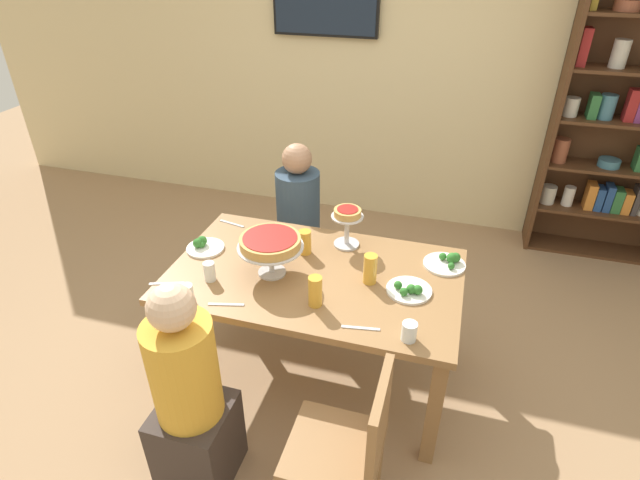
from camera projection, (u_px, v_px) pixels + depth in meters
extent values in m
plane|color=#9E7A56|center=(315.00, 370.00, 3.10)|extent=(12.00, 12.00, 0.00)
cube|color=beige|center=(392.00, 60.00, 4.16)|extent=(8.00, 0.12, 2.80)
cube|color=olive|center=(315.00, 276.00, 2.72)|extent=(1.56, 0.94, 0.04)
cube|color=olive|center=(168.00, 351.00, 2.76)|extent=(0.07, 0.07, 0.70)
cube|color=olive|center=(434.00, 412.00, 2.41)|extent=(0.07, 0.07, 0.70)
cube|color=olive|center=(232.00, 269.00, 3.43)|extent=(0.07, 0.07, 0.70)
cube|color=olive|center=(447.00, 307.00, 3.08)|extent=(0.07, 0.07, 0.70)
cube|color=#4C2D19|center=(555.00, 118.00, 3.82)|extent=(0.03, 0.30, 2.20)
cube|color=#4C2D19|center=(629.00, 118.00, 3.81)|extent=(1.10, 0.02, 2.20)
cube|color=#4C2D19|center=(591.00, 249.00, 4.27)|extent=(1.04, 0.28, 0.02)
cube|color=#4C2D19|center=(604.00, 211.00, 4.07)|extent=(1.04, 0.28, 0.02)
cube|color=#4C2D19|center=(618.00, 169.00, 3.88)|extent=(1.04, 0.28, 0.02)
cube|color=#4C2D19|center=(634.00, 123.00, 3.69)|extent=(1.04, 0.28, 0.02)
cylinder|color=beige|center=(548.00, 194.00, 4.13)|extent=(0.11, 0.11, 0.15)
cylinder|color=silver|center=(568.00, 196.00, 4.09)|extent=(0.09, 0.09, 0.16)
cube|color=orange|center=(590.00, 195.00, 4.04)|extent=(0.06, 0.13, 0.21)
cube|color=navy|center=(599.00, 198.00, 4.03)|extent=(0.06, 0.13, 0.19)
cube|color=navy|center=(608.00, 197.00, 4.01)|extent=(0.05, 0.13, 0.22)
cube|color=#2D6B38|center=(617.00, 200.00, 4.00)|extent=(0.07, 0.13, 0.19)
cube|color=orange|center=(626.00, 202.00, 3.99)|extent=(0.06, 0.13, 0.18)
cube|color=#3D3838|center=(636.00, 200.00, 3.96)|extent=(0.04, 0.13, 0.23)
cylinder|color=brown|center=(560.00, 150.00, 3.93)|extent=(0.12, 0.12, 0.19)
cylinder|color=#3D7084|center=(609.00, 163.00, 3.88)|extent=(0.16, 0.16, 0.06)
cube|color=#2D6B38|center=(640.00, 159.00, 3.80)|extent=(0.06, 0.12, 0.17)
cylinder|color=beige|center=(571.00, 107.00, 3.75)|extent=(0.11, 0.11, 0.14)
cube|color=#2D6B38|center=(593.00, 106.00, 3.71)|extent=(0.06, 0.13, 0.18)
cylinder|color=#3D7084|center=(607.00, 107.00, 3.68)|extent=(0.11, 0.11, 0.18)
cube|color=maroon|center=(631.00, 105.00, 3.63)|extent=(0.07, 0.10, 0.23)
cube|color=#7A3370|center=(639.00, 109.00, 3.63)|extent=(0.05, 0.11, 0.18)
cube|color=maroon|center=(584.00, 47.00, 3.53)|extent=(0.06, 0.13, 0.26)
cylinder|color=beige|center=(620.00, 54.00, 3.49)|extent=(0.11, 0.11, 0.19)
cylinder|color=brown|center=(627.00, 5.00, 3.34)|extent=(0.17, 0.17, 0.07)
cube|color=black|center=(326.00, 2.00, 3.99)|extent=(0.87, 0.05, 0.51)
cube|color=#192333|center=(325.00, 2.00, 3.97)|extent=(0.83, 0.01, 0.47)
cube|color=#382D28|center=(198.00, 441.00, 2.42)|extent=(0.34, 0.34, 0.45)
cylinder|color=gold|center=(184.00, 371.00, 2.17)|extent=(0.30, 0.30, 0.50)
sphere|color=beige|center=(171.00, 307.00, 1.98)|extent=(0.20, 0.20, 0.20)
cube|color=#382D28|center=(300.00, 263.00, 3.70)|extent=(0.34, 0.34, 0.45)
cylinder|color=#33475B|center=(298.00, 206.00, 3.45)|extent=(0.30, 0.30, 0.50)
sphere|color=#A87A5B|center=(297.00, 159.00, 3.27)|extent=(0.20, 0.20, 0.20)
cube|color=olive|center=(334.00, 449.00, 2.14)|extent=(0.40, 0.40, 0.04)
cube|color=olive|center=(379.00, 424.00, 1.98)|extent=(0.04, 0.36, 0.42)
cylinder|color=olive|center=(308.00, 439.00, 2.45)|extent=(0.04, 0.04, 0.41)
cylinder|color=olive|center=(379.00, 457.00, 2.36)|extent=(0.04, 0.04, 0.41)
cylinder|color=silver|center=(272.00, 272.00, 2.71)|extent=(0.15, 0.15, 0.01)
cylinder|color=silver|center=(271.00, 259.00, 2.67)|extent=(0.03, 0.03, 0.15)
cylinder|color=silver|center=(270.00, 247.00, 2.62)|extent=(0.35, 0.35, 0.01)
cylinder|color=tan|center=(270.00, 242.00, 2.61)|extent=(0.32, 0.32, 0.05)
cylinder|color=maroon|center=(270.00, 238.00, 2.60)|extent=(0.28, 0.28, 0.00)
cylinder|color=silver|center=(346.00, 244.00, 2.95)|extent=(0.15, 0.15, 0.01)
cylinder|color=silver|center=(347.00, 230.00, 2.90)|extent=(0.03, 0.03, 0.17)
cylinder|color=silver|center=(347.00, 216.00, 2.86)|extent=(0.19, 0.19, 0.01)
cylinder|color=tan|center=(347.00, 213.00, 2.84)|extent=(0.16, 0.16, 0.04)
cylinder|color=maroon|center=(348.00, 209.00, 2.83)|extent=(0.12, 0.12, 0.00)
cylinder|color=white|center=(444.00, 264.00, 2.77)|extent=(0.23, 0.23, 0.01)
sphere|color=#2D7028|center=(452.00, 258.00, 2.76)|extent=(0.06, 0.06, 0.06)
sphere|color=#2D7028|center=(451.00, 266.00, 2.71)|extent=(0.04, 0.04, 0.04)
sphere|color=#2D7028|center=(455.00, 257.00, 2.77)|extent=(0.06, 0.06, 0.06)
sphere|color=#2D7028|center=(443.00, 256.00, 2.79)|extent=(0.04, 0.04, 0.04)
cylinder|color=white|center=(206.00, 248.00, 2.91)|extent=(0.22, 0.22, 0.01)
sphere|color=#2D7028|center=(198.00, 243.00, 2.89)|extent=(0.06, 0.06, 0.06)
sphere|color=#2D7028|center=(202.00, 245.00, 2.90)|extent=(0.04, 0.04, 0.04)
sphere|color=#2D7028|center=(202.00, 241.00, 2.92)|extent=(0.06, 0.06, 0.06)
cylinder|color=white|center=(409.00, 290.00, 2.57)|extent=(0.23, 0.23, 0.01)
sphere|color=#2D7028|center=(411.00, 289.00, 2.53)|extent=(0.05, 0.05, 0.05)
sphere|color=#2D7028|center=(418.00, 290.00, 2.52)|extent=(0.05, 0.05, 0.05)
sphere|color=#2D7028|center=(398.00, 285.00, 2.56)|extent=(0.04, 0.04, 0.04)
sphere|color=#2D7028|center=(404.00, 292.00, 2.51)|extent=(0.04, 0.04, 0.04)
cylinder|color=gold|center=(370.00, 269.00, 2.60)|extent=(0.07, 0.07, 0.16)
cylinder|color=gold|center=(315.00, 291.00, 2.44)|extent=(0.07, 0.07, 0.16)
cylinder|color=gold|center=(305.00, 242.00, 2.85)|extent=(0.07, 0.07, 0.14)
cylinder|color=white|center=(210.00, 271.00, 2.63)|extent=(0.06, 0.06, 0.11)
cylinder|color=white|center=(187.00, 293.00, 2.49)|extent=(0.06, 0.06, 0.09)
cylinder|color=white|center=(409.00, 332.00, 2.25)|extent=(0.07, 0.07, 0.09)
cube|color=silver|center=(226.00, 304.00, 2.48)|extent=(0.18, 0.06, 0.00)
cube|color=silver|center=(361.00, 328.00, 2.33)|extent=(0.18, 0.04, 0.00)
cube|color=silver|center=(167.00, 283.00, 2.63)|extent=(0.17, 0.08, 0.00)
cube|color=silver|center=(232.00, 224.00, 3.16)|extent=(0.18, 0.05, 0.00)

